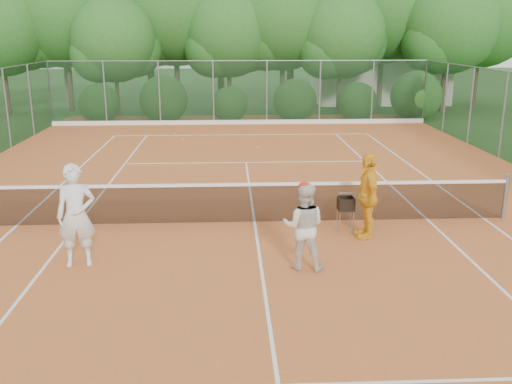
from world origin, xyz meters
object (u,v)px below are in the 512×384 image
ball_hopper (346,204)px  player_yellow (367,196)px  player_center_grp (304,226)px  player_white (76,215)px

ball_hopper → player_yellow: bearing=-68.6°
player_center_grp → player_yellow: size_ratio=0.90×
player_center_grp → player_yellow: bearing=45.9°
player_center_grp → ball_hopper: bearing=59.3°
player_center_grp → player_white: bearing=175.0°
player_yellow → ball_hopper: 0.63m
player_white → player_yellow: bearing=2.6°
player_yellow → player_white: bearing=-80.2°
player_center_grp → player_yellow: (1.57, 1.62, 0.10)m
player_center_grp → player_yellow: player_yellow is taller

